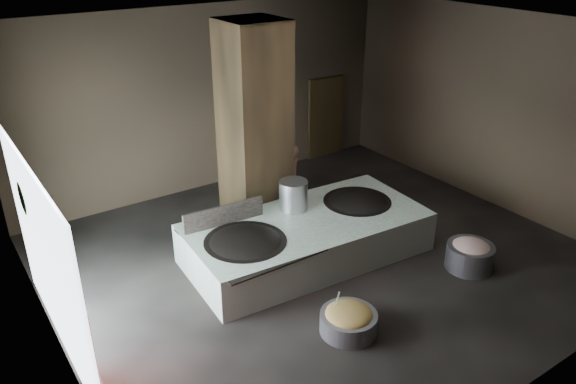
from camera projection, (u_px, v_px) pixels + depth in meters
floor at (319, 260)px, 11.39m from camera, size 10.00×9.00×0.10m
ceiling at (325, 28)px, 9.42m from camera, size 10.00×9.00×0.10m
back_wall at (209, 99)px, 13.80m from camera, size 10.00×0.10×4.50m
front_wall at (543, 266)px, 7.02m from camera, size 10.00×0.10×4.50m
left_wall at (35, 231)px, 7.83m from camera, size 0.10×9.00×4.50m
right_wall at (495, 109)px, 12.98m from camera, size 0.10×9.00×4.50m
pillar at (254, 130)px, 11.67m from camera, size 1.20×1.20×4.50m
hearth_platform at (307, 237)px, 11.30m from camera, size 4.94×2.61×0.83m
platform_cap at (307, 220)px, 11.13m from camera, size 4.69×2.25×0.03m
wok_left at (245, 245)px, 10.38m from camera, size 1.51×1.51×0.42m
wok_left_rim at (245, 242)px, 10.35m from camera, size 1.54×1.54×0.05m
wok_right at (357, 205)px, 11.88m from camera, size 1.41×1.41×0.40m
wok_right_rim at (357, 202)px, 11.85m from camera, size 1.44×1.44×0.05m
stock_pot at (293, 195)px, 11.43m from camera, size 0.58×0.58×0.63m
splash_guard at (224, 215)px, 10.86m from camera, size 1.67×0.17×0.42m
cook at (291, 177)px, 13.07m from camera, size 0.67×0.56×1.58m
veg_basin at (348, 323)px, 9.25m from camera, size 1.01×1.01×0.35m
veg_fill at (349, 314)px, 9.18m from camera, size 0.78×0.78×0.24m
ladle at (336, 303)px, 9.13m from camera, size 0.20×0.35×0.68m
meat_basin at (470, 257)px, 10.96m from camera, size 0.96×0.96×0.50m
meat_fill at (471, 248)px, 10.87m from camera, size 0.76×0.76×0.29m
doorway_near at (254, 135)px, 14.83m from camera, size 1.18×0.08×2.38m
doorway_near_glow at (252, 139)px, 14.67m from camera, size 0.90×0.04×2.13m
doorway_far at (326, 119)px, 16.05m from camera, size 1.18×0.08×2.38m
doorway_far_glow at (320, 119)px, 16.16m from camera, size 0.90×0.04×2.13m
left_opening at (47, 261)px, 8.31m from camera, size 0.04×4.20×3.10m
pavilion_sliver at (86, 349)px, 7.70m from camera, size 0.05×0.90×1.70m
tree_silhouette at (30, 197)px, 8.92m from camera, size 0.28×1.10×1.10m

